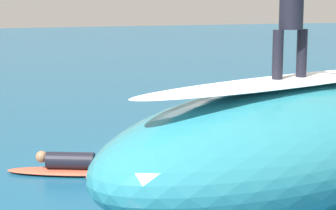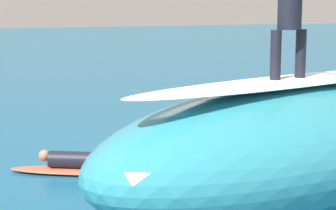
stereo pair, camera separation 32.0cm
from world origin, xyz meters
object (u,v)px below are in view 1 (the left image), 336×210
surfboard_paddling (71,171)px  surfer_riding (291,15)px  surfer_paddling (78,161)px  surfboard_riding (289,82)px

surfboard_paddling → surfer_riding: bearing=155.7°
surfboard_paddling → surfer_paddling: size_ratio=1.40×
surfer_riding → surfboard_paddling: size_ratio=0.68×
surfboard_riding → surfer_paddling: (2.19, -2.86, -1.57)m
surfboard_riding → surfer_riding: surfer_riding is taller
surfboard_paddling → surfer_paddling: (-0.11, 0.06, 0.18)m
surfer_riding → surfer_paddling: 4.36m
surfboard_paddling → surfboard_riding: bearing=155.7°
surfer_riding → surfboard_paddling: 4.56m
surfboard_riding → surfboard_paddling: (2.30, -2.92, -1.74)m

